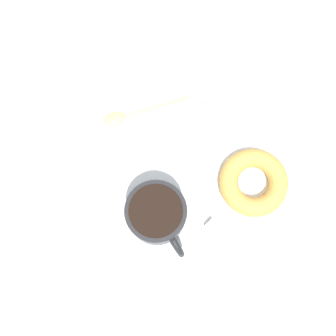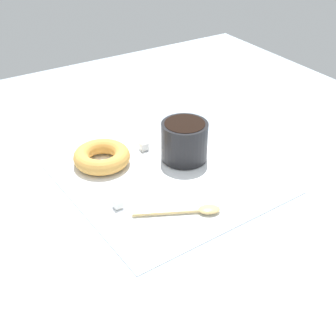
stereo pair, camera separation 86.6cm
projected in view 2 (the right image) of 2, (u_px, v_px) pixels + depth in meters
ground_plane at (169, 177)px, 85.96cm from camera, size 120.00×120.00×2.00cm
napkin at (168, 178)px, 83.66cm from camera, size 35.52×35.52×0.30cm
coffee_cup at (184, 140)px, 87.16cm from camera, size 11.56×8.72×7.40cm
donut at (102, 157)px, 86.66cm from camera, size 10.54×10.54×2.94cm
spoon at (196, 210)px, 75.02cm from camera, size 7.67×13.37×0.90cm
sugar_cube at (118, 203)px, 76.06cm from camera, size 1.43×1.43×1.43cm
sugar_cube_extra at (144, 146)px, 91.33cm from camera, size 1.50×1.50×1.50cm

